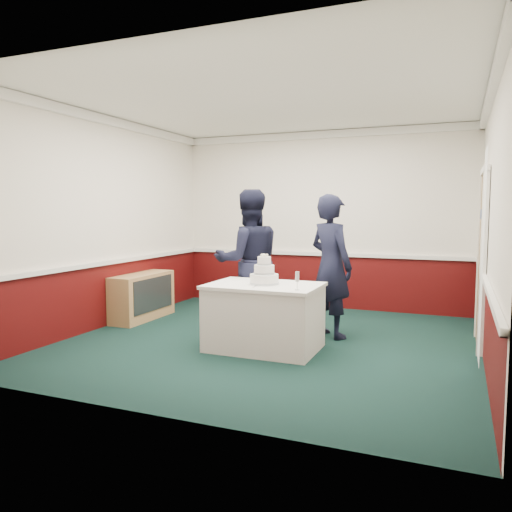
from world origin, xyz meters
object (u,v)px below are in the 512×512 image
at_px(cake_table, 264,316).
at_px(person_man, 249,261).
at_px(cake_knife, 256,286).
at_px(champagne_flute, 297,278).
at_px(wedding_cake, 264,275).
at_px(sideboard, 142,296).
at_px(person_woman, 331,266).

height_order(cake_table, person_man, person_man).
relative_size(cake_table, cake_knife, 6.00).
distance_m(cake_table, champagne_flute, 0.78).
height_order(cake_table, wedding_cake, wedding_cake).
distance_m(sideboard, cake_table, 2.48).
bearing_deg(wedding_cake, sideboard, 160.13).
height_order(wedding_cake, cake_knife, wedding_cake).
bearing_deg(wedding_cake, person_woman, 56.53).
bearing_deg(cake_knife, champagne_flute, -14.14).
bearing_deg(person_man, cake_knife, 82.02).
bearing_deg(champagne_flute, cake_knife, 171.42).
distance_m(sideboard, cake_knife, 2.57).
relative_size(wedding_cake, person_woman, 0.19).
relative_size(champagne_flute, person_woman, 0.11).
xyz_separation_m(sideboard, cake_knife, (2.30, -1.04, 0.44)).
bearing_deg(person_man, sideboard, -38.06).
bearing_deg(sideboard, wedding_cake, -19.87).
height_order(champagne_flute, person_woman, person_woman).
relative_size(cake_table, person_man, 0.68).
bearing_deg(cake_table, person_man, 124.70).
distance_m(cake_knife, person_woman, 1.27).
bearing_deg(sideboard, cake_table, -19.87).
distance_m(sideboard, wedding_cake, 2.54).
relative_size(sideboard, person_woman, 0.64).
distance_m(wedding_cake, person_woman, 1.07).
xyz_separation_m(cake_knife, person_woman, (0.62, 1.09, 0.15)).
distance_m(cake_table, person_woman, 1.20).
bearing_deg(person_woman, cake_knife, 92.72).
bearing_deg(sideboard, person_woman, 0.98).
bearing_deg(person_woman, champagne_flute, 117.89).
xyz_separation_m(cake_table, person_man, (-0.52, 0.76, 0.57)).
height_order(cake_knife, person_woman, person_woman).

